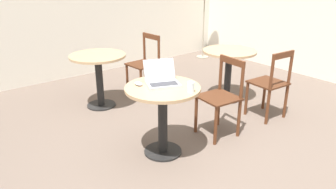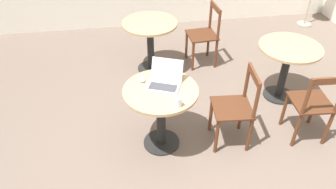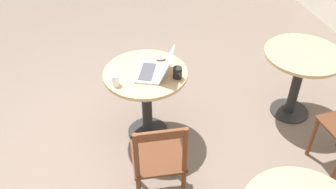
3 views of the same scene
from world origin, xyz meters
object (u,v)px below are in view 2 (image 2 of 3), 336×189
Objects in this scene: cafe_table_mid at (287,60)px; mug at (172,70)px; cafe_table_far at (150,35)px; chair_far_right at (205,35)px; mouse at (142,79)px; chair_mid_front at (312,105)px; chair_near_right at (236,108)px; laptop at (165,81)px; drinking_glass at (178,102)px; cafe_table_near at (161,104)px.

mug is (-1.42, -0.34, 0.23)m from cafe_table_mid.
cafe_table_mid is 1.74m from cafe_table_far.
cafe_table_mid is 1.19m from chair_far_right.
mouse is at bearing -166.67° from cafe_table_mid.
cafe_table_far is 2.16m from chair_mid_front.
chair_far_right reaches higher than cafe_table_far.
laptop reaches higher than chair_near_right.
laptop is 4.21× the size of drinking_glass.
laptop is 0.19m from mug.
drinking_glass is (-0.03, -0.50, -0.00)m from mug.
cafe_table_near is at bearing 113.98° from drinking_glass.
chair_mid_front is (-0.05, -0.72, -0.09)m from cafe_table_mid.
mug is 0.50m from drinking_glass.
chair_far_right is at bearing 61.97° from mug.
cafe_table_mid is (1.57, 0.58, 0.00)m from cafe_table_near.
chair_far_right is 8.51× the size of mouse.
laptop is 0.23m from mouse.
cafe_table_far is 0.84× the size of chair_near_right.
chair_near_right is 1.00× the size of chair_far_right.
cafe_table_far is at bearing 91.84° from drinking_glass.
cafe_table_far is 1.82× the size of laptop.
chair_mid_front is 9.15× the size of drinking_glass.
cafe_table_mid is at bearing 18.46° from laptop.
cafe_table_near is at bearing 175.20° from chair_near_right.
chair_far_right reaches higher than cafe_table_near.
cafe_table_near is 1.45m from cafe_table_far.
chair_mid_front reaches higher than drinking_glass.
chair_near_right is (0.74, -0.06, -0.09)m from cafe_table_near.
mug is at bearing -118.03° from chair_far_right.
drinking_glass is (0.27, -0.44, 0.03)m from mouse.
chair_near_right is at bearing -92.67° from chair_far_right.
mug is at bearing -86.06° from cafe_table_far.
cafe_table_mid is at bearing 13.33° from mouse.
chair_near_right is (0.68, -1.51, -0.09)m from cafe_table_far.
mouse is (-1.72, -0.41, 0.19)m from cafe_table_mid.
mouse is (-1.67, 0.31, 0.29)m from chair_mid_front.
cafe_table_mid is 1.69m from drinking_glass.
chair_mid_front reaches higher than cafe_table_mid.
mouse is at bearing 121.88° from drinking_glass.
mouse reaches higher than cafe_table_far.
chair_mid_front reaches higher than mug.
chair_far_right reaches higher than mug.
cafe_table_far is at bearing 89.49° from laptop.
drinking_glass is (0.07, -0.34, 0.00)m from laptop.
chair_near_right and chair_far_right have the same top height.
cafe_table_mid is 6.28× the size of mug.
chair_near_right reaches higher than cafe_table_mid.
chair_far_right is 9.15× the size of drinking_glass.
cafe_table_mid is 0.84× the size of chair_near_right.
chair_near_right reaches higher than drinking_glass.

